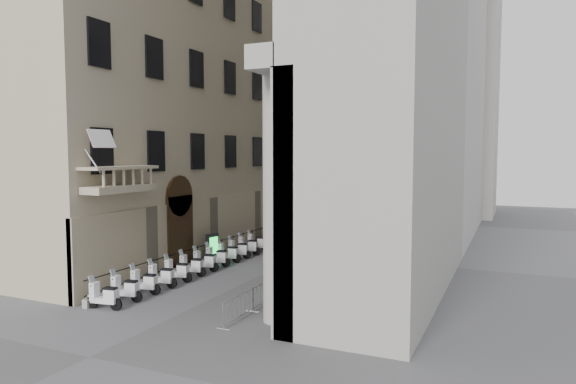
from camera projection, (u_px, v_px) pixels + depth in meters
name	position (u px, v px, depth m)	size (l,w,h in m)	color
ground	(89.00, 357.00, 17.38)	(120.00, 120.00, 0.00)	#49494B
left_building	(227.00, 21.00, 39.16)	(5.00, 36.00, 34.00)	tan
far_building	(397.00, 84.00, 59.96)	(22.00, 10.00, 30.00)	beige
iron_fence	(240.00, 253.00, 35.52)	(0.30, 28.00, 1.40)	black
blue_awning	(387.00, 243.00, 39.38)	(1.60, 3.00, 3.00)	navy
flag	(106.00, 304.00, 23.55)	(1.00, 1.40, 8.20)	#9E0C11
scooter_0	(105.00, 309.00, 22.68)	(0.56, 1.40, 1.50)	white
scooter_1	(126.00, 301.00, 23.89)	(0.56, 1.40, 1.50)	white
scooter_2	(145.00, 294.00, 25.11)	(0.56, 1.40, 1.50)	white
scooter_3	(162.00, 288.00, 26.32)	(0.56, 1.40, 1.50)	white
scooter_4	(177.00, 282.00, 27.54)	(0.56, 1.40, 1.50)	white
scooter_5	(192.00, 276.00, 28.75)	(0.56, 1.40, 1.50)	white
scooter_6	(205.00, 271.00, 29.97)	(0.56, 1.40, 1.50)	white
scooter_7	(217.00, 267.00, 31.18)	(0.56, 1.40, 1.50)	white
scooter_8	(228.00, 262.00, 32.40)	(0.56, 1.40, 1.50)	white
scooter_9	(239.00, 258.00, 33.61)	(0.56, 1.40, 1.50)	white
scooter_10	(248.00, 255.00, 34.82)	(0.56, 1.40, 1.50)	white
scooter_11	(257.00, 251.00, 36.04)	(0.56, 1.40, 1.50)	white
barrier_0	(238.00, 321.00, 21.15)	(0.60, 2.40, 1.10)	#9FA1A6
barrier_1	(265.00, 304.00, 23.43)	(0.60, 2.40, 1.10)	#9FA1A6
barrier_2	(288.00, 291.00, 25.71)	(0.60, 2.40, 1.10)	#9FA1A6
barrier_3	(306.00, 280.00, 27.98)	(0.60, 2.40, 1.10)	#9FA1A6
barrier_4	(322.00, 270.00, 30.26)	(0.60, 2.40, 1.10)	#9FA1A6
barrier_5	(336.00, 262.00, 32.54)	(0.60, 2.40, 1.10)	#9FA1A6
barrier_6	(347.00, 255.00, 34.82)	(0.60, 2.40, 1.10)	#9FA1A6
barrier_7	(358.00, 249.00, 37.09)	(0.60, 2.40, 1.10)	#9FA1A6
barrier_8	(367.00, 243.00, 39.37)	(0.60, 2.40, 1.10)	#9FA1A6
security_tent	(322.00, 202.00, 42.82)	(4.11, 4.11, 3.34)	white
street_lamp	(296.00, 180.00, 39.01)	(2.66, 0.49, 8.17)	gray
info_kiosk	(212.00, 248.00, 32.07)	(0.46, 0.92, 1.88)	black
pedestrian_a	(357.00, 224.00, 43.57)	(0.64, 0.42, 1.75)	#0D0E34
pedestrian_b	(393.00, 217.00, 47.96)	(0.87, 0.68, 1.80)	black
pedestrian_c	(336.00, 220.00, 46.03)	(0.88, 0.57, 1.79)	black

